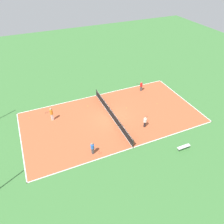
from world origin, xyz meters
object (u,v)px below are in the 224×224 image
at_px(tennis_ball_near_net, 127,108).
at_px(tennis_ball_midcourt, 88,106).
at_px(player_far_white, 145,121).
at_px(player_center_orange, 51,113).
at_px(tennis_ball_far_baseline, 29,118).
at_px(player_near_blue, 92,148).
at_px(tennis_ball_right_alley, 157,103).
at_px(bench, 184,147).
at_px(tennis_net, 112,114).
at_px(player_coach_red, 141,86).

relative_size(tennis_ball_near_net, tennis_ball_midcourt, 1.00).
relative_size(player_far_white, tennis_ball_near_net, 20.64).
xyz_separation_m(player_center_orange, tennis_ball_far_baseline, (1.54, 2.67, -1.01)).
xyz_separation_m(player_far_white, player_near_blue, (-1.61, 7.17, 0.08)).
bearing_deg(player_near_blue, tennis_ball_right_alley, 105.05).
relative_size(bench, player_center_orange, 0.84).
bearing_deg(tennis_ball_midcourt, tennis_ball_far_baseline, 85.68).
relative_size(tennis_ball_far_baseline, tennis_ball_midcourt, 1.00).
relative_size(tennis_ball_right_alley, tennis_ball_midcourt, 1.00).
xyz_separation_m(player_center_orange, tennis_ball_midcourt, (0.97, -4.95, -1.01)).
bearing_deg(player_near_blue, player_far_white, 93.42).
bearing_deg(tennis_ball_far_baseline, bench, -130.14).
bearing_deg(tennis_net, player_center_orange, 69.84).
distance_m(tennis_net, player_far_white, 4.28).
distance_m(player_far_white, tennis_ball_midcourt, 8.34).
bearing_deg(bench, tennis_ball_far_baseline, -40.14).
height_order(bench, tennis_ball_midcourt, bench).
relative_size(player_near_blue, tennis_ball_midcourt, 22.54).
distance_m(player_far_white, player_near_blue, 7.34).
height_order(bench, player_center_orange, player_center_orange).
relative_size(player_coach_red, tennis_ball_far_baseline, 21.89).
xyz_separation_m(player_near_blue, player_center_orange, (7.31, 2.73, 0.17)).
relative_size(tennis_ball_far_baseline, tennis_ball_near_net, 1.00).
relative_size(player_coach_red, player_center_orange, 0.83).
bearing_deg(player_center_orange, tennis_ball_far_baseline, -42.86).
relative_size(bench, player_far_white, 1.07).
relative_size(player_far_white, player_center_orange, 0.78).
xyz_separation_m(player_far_white, tennis_ball_near_net, (4.21, 0.26, -0.76)).
xyz_separation_m(player_center_orange, tennis_ball_right_alley, (-2.23, -14.00, -1.01)).
height_order(bench, tennis_ball_near_net, bench).
xyz_separation_m(bench, player_coach_red, (12.34, -1.83, 0.48)).
relative_size(bench, tennis_ball_near_net, 22.17).
relative_size(player_coach_red, tennis_ball_right_alley, 21.89).
height_order(tennis_net, player_coach_red, player_coach_red).
bearing_deg(bench, tennis_ball_midcourt, -59.54).
distance_m(player_coach_red, tennis_ball_midcourt, 8.72).
distance_m(tennis_net, player_near_blue, 6.39).
distance_m(bench, tennis_ball_midcourt, 13.46).
xyz_separation_m(tennis_ball_right_alley, tennis_ball_midcourt, (3.20, 9.05, 0.00)).
distance_m(bench, tennis_ball_far_baseline, 18.89).
bearing_deg(tennis_ball_far_baseline, tennis_net, -113.05).
distance_m(player_near_blue, tennis_ball_midcourt, 8.61).
relative_size(tennis_net, player_near_blue, 7.37).
bearing_deg(tennis_ball_midcourt, player_near_blue, 165.01).
bearing_deg(player_near_blue, player_coach_red, 120.46).
relative_size(tennis_net, player_coach_red, 7.59).
height_order(tennis_net, player_near_blue, player_near_blue).
distance_m(bench, tennis_ball_right_alley, 8.70).
bearing_deg(tennis_net, player_coach_red, -57.11).
height_order(tennis_ball_far_baseline, tennis_ball_near_net, same).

